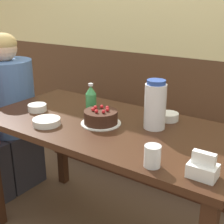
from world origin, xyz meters
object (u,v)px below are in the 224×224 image
at_px(napkin_holder, 203,168).
at_px(bowl_side_dish, 37,108).
at_px(person_teal_shirt, 11,114).
at_px(soju_bottle, 91,100).
at_px(bench_seat, 168,154).
at_px(glass_water_tall, 152,156).
at_px(birthday_cake, 101,117).
at_px(water_pitcher, 155,105).
at_px(bowl_rice_small, 168,117).
at_px(bowl_soup_white, 47,122).

height_order(napkin_holder, bowl_side_dish, napkin_holder).
xyz_separation_m(napkin_holder, person_teal_shirt, (-1.59, 0.35, -0.21)).
xyz_separation_m(soju_bottle, napkin_holder, (0.78, -0.31, -0.05)).
xyz_separation_m(bench_seat, glass_water_tall, (0.41, -1.11, 0.58)).
relative_size(bench_seat, birthday_cake, 10.00).
bearing_deg(person_teal_shirt, birthday_cake, -7.51).
height_order(water_pitcher, soju_bottle, water_pitcher).
height_order(birthday_cake, glass_water_tall, birthday_cake).
bearing_deg(water_pitcher, bowl_side_dish, -167.11).
height_order(birthday_cake, napkin_holder, napkin_holder).
bearing_deg(bowl_rice_small, glass_water_tall, -72.17).
relative_size(soju_bottle, glass_water_tall, 2.05).
height_order(soju_bottle, person_teal_shirt, person_teal_shirt).
xyz_separation_m(water_pitcher, person_teal_shirt, (-1.21, 0.01, -0.30)).
bearing_deg(napkin_holder, birthday_cake, 161.04).
xyz_separation_m(water_pitcher, bowl_soup_white, (-0.50, -0.29, -0.11)).
distance_m(bench_seat, bowl_soup_white, 1.20).
height_order(bowl_soup_white, bowl_rice_small, bowl_rice_small).
bearing_deg(person_teal_shirt, water_pitcher, -0.48).
xyz_separation_m(napkin_holder, bowl_side_dish, (-1.09, 0.17, -0.02)).
distance_m(bowl_soup_white, bowl_side_dish, 0.25).
distance_m(birthday_cake, napkin_holder, 0.68).
bearing_deg(glass_water_tall, bowl_side_dish, 166.93).
height_order(birthday_cake, soju_bottle, soju_bottle).
relative_size(bowl_soup_white, glass_water_tall, 1.63).
relative_size(bench_seat, glass_water_tall, 24.02).
bearing_deg(bowl_soup_white, glass_water_tall, -6.55).
distance_m(bench_seat, water_pitcher, 1.02).
height_order(bowl_soup_white, person_teal_shirt, person_teal_shirt).
relative_size(bench_seat, bowl_side_dish, 19.61).
xyz_separation_m(bench_seat, birthday_cake, (-0.04, -0.86, 0.57)).
bearing_deg(birthday_cake, bowl_rice_small, 42.58).
relative_size(bench_seat, person_teal_shirt, 1.85).
distance_m(water_pitcher, bowl_rice_small, 0.18).
xyz_separation_m(bench_seat, water_pitcher, (0.23, -0.74, 0.66)).
xyz_separation_m(napkin_holder, glass_water_tall, (-0.20, -0.03, 0.01)).
xyz_separation_m(glass_water_tall, person_teal_shirt, (-1.39, 0.38, -0.22)).
height_order(soju_bottle, napkin_holder, soju_bottle).
bearing_deg(soju_bottle, person_teal_shirt, 177.56).
height_order(bench_seat, napkin_holder, napkin_holder).
xyz_separation_m(water_pitcher, bowl_rice_small, (0.02, 0.14, -0.11)).
bearing_deg(bench_seat, glass_water_tall, -69.71).
height_order(bowl_rice_small, glass_water_tall, glass_water_tall).
bearing_deg(bowl_rice_small, bench_seat, 112.35).
height_order(water_pitcher, bowl_rice_small, water_pitcher).
xyz_separation_m(birthday_cake, bowl_rice_small, (0.28, 0.26, -0.02)).
distance_m(soju_bottle, person_teal_shirt, 0.85).
bearing_deg(bowl_soup_white, birthday_cake, 37.18).
bearing_deg(bowl_soup_white, bench_seat, 75.35).
bearing_deg(bowl_side_dish, birthday_cake, 6.23).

